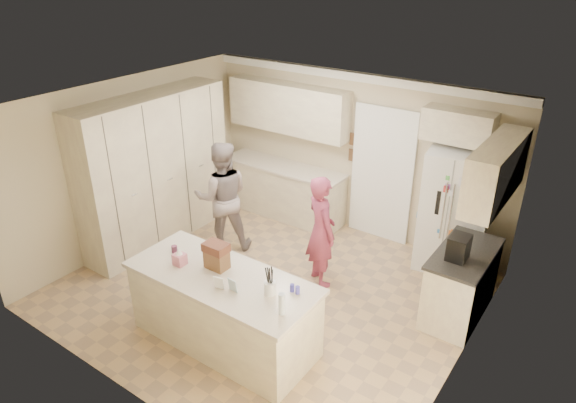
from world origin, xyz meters
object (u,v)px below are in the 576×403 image
Objects in this scene: teen_boy at (222,197)px; teen_girl at (321,231)px; tissue_box at (180,259)px; refrigerator at (455,212)px; utensil_crock at (270,288)px; island_base at (224,310)px; coffee_maker at (459,248)px; dollhouse_body at (217,259)px.

teen_boy reaches higher than teen_girl.
teen_girl is at bearing 65.67° from tissue_box.
refrigerator is 3.23m from utensil_crock.
teen_girl is at bearing 81.11° from island_base.
dollhouse_body is at bearing -140.71° from coffee_maker.
refrigerator is 12.86× the size of tissue_box.
refrigerator is at bearing -99.84° from teen_girl.
utensil_crock is 1.21m from tissue_box.
utensil_crock is 0.09× the size of teen_girl.
coffee_maker reaches higher than tissue_box.
island_base is at bearing 88.15° from teen_boy.
teen_boy is at bearing 142.87° from utensil_crock.
utensil_crock is (-1.40, -1.85, -0.07)m from coffee_maker.
dollhouse_body is (-0.15, 0.10, 0.60)m from island_base.
coffee_maker is 0.17× the size of teen_boy.
teen_boy is (-1.45, 1.64, 0.43)m from island_base.
utensil_crock is at bearing 136.43° from teen_girl.
utensil_crock reaches higher than tissue_box.
dollhouse_body reaches higher than tissue_box.
dollhouse_body is 0.16× the size of teen_girl.
teen_girl is at bearing 138.75° from teen_boy.
refrigerator is at bearing 109.89° from coffee_maker.
refrigerator is at bearing 72.76° from utensil_crock.
island_base is at bearing 114.53° from teen_girl.
teen_girl is at bearing -142.12° from refrigerator.
coffee_maker reaches higher than utensil_crock.
coffee_maker is at bearing 140.82° from teen_boy.
teen_boy is at bearing 130.21° from dollhouse_body.
dollhouse_body is (0.40, 0.20, 0.04)m from tissue_box.
dollhouse_body is 0.15× the size of teen_boy.
island_base is (-2.05, -1.90, -0.63)m from coffee_maker.
tissue_box is 0.08× the size of teen_boy.
coffee_maker is 2.32m from utensil_crock.
tissue_box is 0.09× the size of teen_girl.
island_base is 1.77m from teen_girl.
dollhouse_body reaches higher than utensil_crock.
utensil_crock is 1.07× the size of tissue_box.
dollhouse_body is at bearing 146.31° from island_base.
coffee_maker is 2.14× the size of tissue_box.
coffee_maker is (0.44, -1.23, 0.17)m from refrigerator.
tissue_box is at bearing -172.87° from utensil_crock.
utensil_crock is 2.64m from teen_boy.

